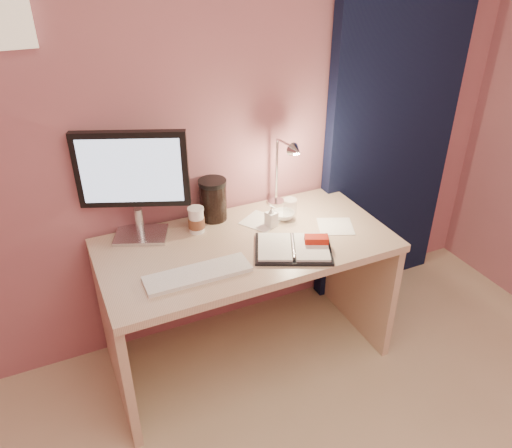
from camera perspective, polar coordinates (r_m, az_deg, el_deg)
name	(u,v)px	position (r m, az deg, el deg)	size (l,w,h in m)	color
room	(380,115)	(2.92, 13.99, 12.02)	(3.50, 3.50, 3.50)	#C6B28E
desk	(241,272)	(2.57, -1.71, -5.51)	(1.40, 0.70, 0.73)	#CDAF91
monitor	(133,176)	(2.34, -13.83, 5.31)	(0.49, 0.26, 0.54)	silver
keyboard	(198,274)	(2.17, -6.67, -5.69)	(0.46, 0.14, 0.02)	white
planner	(295,247)	(2.33, 4.48, -2.68)	(0.43, 0.39, 0.06)	black
paper_b	(335,226)	(2.54, 9.07, -0.26)	(0.17, 0.17, 0.00)	white
paper_c	(261,221)	(2.56, 0.57, 0.33)	(0.17, 0.17, 0.00)	white
coffee_cup	(196,221)	(2.46, -6.83, 0.39)	(0.08, 0.08, 0.13)	white
clear_cup	(290,210)	(2.55, 3.89, 1.61)	(0.07, 0.07, 0.12)	white
bowl	(284,215)	(2.58, 3.17, 1.02)	(0.11, 0.11, 0.04)	white
lotion_bottle	(271,216)	(2.49, 1.77, 0.94)	(0.05, 0.05, 0.11)	white
dark_jar	(213,202)	(2.55, -4.92, 2.57)	(0.14, 0.14, 0.19)	black
desk_lamp	(283,169)	(2.54, 3.14, 6.32)	(0.11, 0.24, 0.40)	silver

